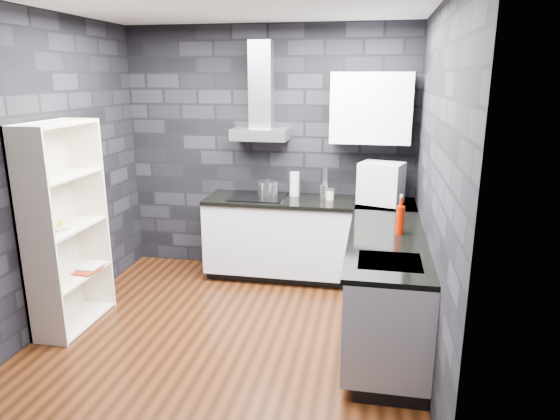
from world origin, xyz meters
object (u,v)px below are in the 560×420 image
(glass_vase, at_px, (295,184))
(bookshelf, at_px, (66,228))
(utensil_crock, at_px, (325,191))
(appliance_garage, at_px, (381,183))
(storage_jar, at_px, (330,195))
(red_bottle, at_px, (400,220))
(pot, at_px, (268,189))
(fruit_bowl, at_px, (59,226))

(glass_vase, xyz_separation_m, bookshelf, (-1.74, -1.55, -0.13))
(utensil_crock, relative_size, appliance_garage, 0.34)
(storage_jar, height_order, appliance_garage, appliance_garage)
(bookshelf, bearing_deg, storage_jar, 16.75)
(storage_jar, height_order, red_bottle, red_bottle)
(utensil_crock, relative_size, bookshelf, 0.08)
(appliance_garage, bearing_deg, storage_jar, -176.51)
(pot, bearing_deg, red_bottle, -39.47)
(storage_jar, height_order, bookshelf, bookshelf)
(pot, bearing_deg, storage_jar, -3.18)
(utensil_crock, relative_size, red_bottle, 0.59)
(red_bottle, bearing_deg, fruit_bowl, -170.87)
(storage_jar, distance_m, utensil_crock, 0.13)
(pot, distance_m, utensil_crock, 0.61)
(fruit_bowl, bearing_deg, storage_jar, 35.51)
(pot, xyz_separation_m, glass_vase, (0.28, 0.07, 0.05))
(red_bottle, distance_m, fruit_bowl, 2.85)
(appliance_garage, xyz_separation_m, fruit_bowl, (-2.66, -1.40, -0.19))
(utensil_crock, distance_m, red_bottle, 1.39)
(pot, relative_size, bookshelf, 0.12)
(utensil_crock, height_order, red_bottle, red_bottle)
(pot, xyz_separation_m, bookshelf, (-1.46, -1.48, -0.08))
(appliance_garage, xyz_separation_m, red_bottle, (0.15, -0.94, -0.11))
(appliance_garage, height_order, bookshelf, bookshelf)
(pot, xyz_separation_m, storage_jar, (0.68, -0.04, -0.03))
(pot, xyz_separation_m, fruit_bowl, (-1.46, -1.56, -0.04))
(pot, height_order, utensil_crock, pot)
(pot, relative_size, appliance_garage, 0.54)
(storage_jar, xyz_separation_m, red_bottle, (0.67, -1.07, 0.07))
(glass_vase, distance_m, bookshelf, 2.33)
(red_bottle, relative_size, fruit_bowl, 1.10)
(appliance_garage, distance_m, fruit_bowl, 3.01)
(appliance_garage, bearing_deg, red_bottle, -63.27)
(bookshelf, bearing_deg, utensil_crock, 19.49)
(utensil_crock, bearing_deg, appliance_garage, -21.74)
(storage_jar, distance_m, appliance_garage, 0.56)
(pot, bearing_deg, fruit_bowl, -133.04)
(pot, distance_m, red_bottle, 1.75)
(pot, bearing_deg, utensil_crock, 6.17)
(appliance_garage, distance_m, bookshelf, 2.97)
(pot, height_order, glass_vase, glass_vase)
(pot, bearing_deg, glass_vase, 13.62)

